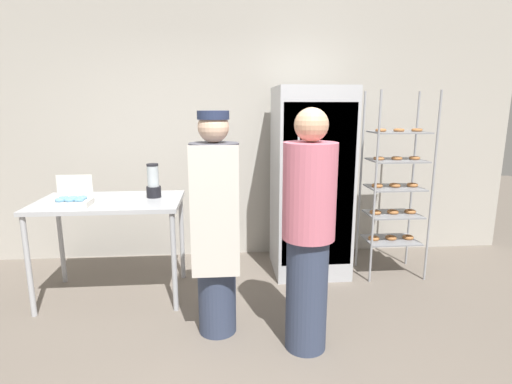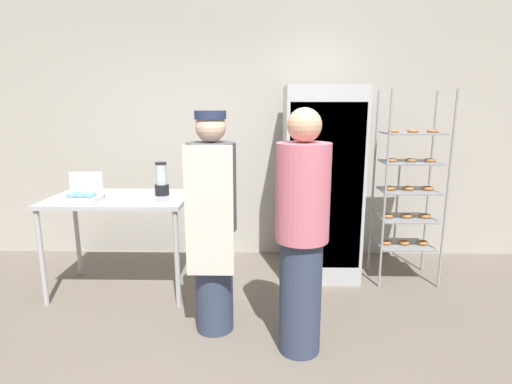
{
  "view_description": "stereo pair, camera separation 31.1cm",
  "coord_description": "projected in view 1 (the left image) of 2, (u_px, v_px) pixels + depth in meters",
  "views": [
    {
      "loc": [
        -0.15,
        -2.29,
        1.7
      ],
      "look_at": [
        0.11,
        0.74,
        1.04
      ],
      "focal_mm": 28.0,
      "sensor_mm": 36.0,
      "label": 1
    },
    {
      "loc": [
        0.16,
        -2.3,
        1.7
      ],
      "look_at": [
        0.11,
        0.74,
        1.04
      ],
      "focal_mm": 28.0,
      "sensor_mm": 36.0,
      "label": 2
    }
  ],
  "objects": [
    {
      "name": "ground_plane",
      "position": [
        249.0,
        372.0,
        2.6
      ],
      "size": [
        14.0,
        14.0,
        0.0
      ],
      "primitive_type": "plane",
      "color": "#6B6056"
    },
    {
      "name": "donut_box",
      "position": [
        72.0,
        201.0,
        3.27
      ],
      "size": [
        0.3,
        0.2,
        0.25
      ],
      "color": "silver",
      "rests_on": "prep_counter"
    },
    {
      "name": "person_customer",
      "position": [
        308.0,
        232.0,
        2.7
      ],
      "size": [
        0.36,
        0.36,
        1.69
      ],
      "color": "#333D56",
      "rests_on": "ground_plane"
    },
    {
      "name": "refrigerator",
      "position": [
        310.0,
        182.0,
        4.06
      ],
      "size": [
        0.74,
        0.76,
        1.89
      ],
      "color": "#ADAFB5",
      "rests_on": "ground_plane"
    },
    {
      "name": "back_wall",
      "position": [
        235.0,
        126.0,
        4.47
      ],
      "size": [
        6.4,
        0.12,
        2.96
      ],
      "primitive_type": "cube",
      "color": "#ADA89E",
      "rests_on": "ground_plane"
    },
    {
      "name": "person_baker",
      "position": [
        215.0,
        223.0,
        2.9
      ],
      "size": [
        0.35,
        0.37,
        1.67
      ],
      "color": "#333D56",
      "rests_on": "ground_plane"
    },
    {
      "name": "baking_rack",
      "position": [
        395.0,
        188.0,
        3.98
      ],
      "size": [
        0.58,
        0.43,
        1.85
      ],
      "color": "#93969B",
      "rests_on": "ground_plane"
    },
    {
      "name": "prep_counter",
      "position": [
        110.0,
        210.0,
        3.51
      ],
      "size": [
        1.24,
        0.75,
        0.89
      ],
      "color": "#ADAFB5",
      "rests_on": "ground_plane"
    },
    {
      "name": "blender_pitcher",
      "position": [
        153.0,
        183.0,
        3.57
      ],
      "size": [
        0.13,
        0.13,
        0.3
      ],
      "color": "black",
      "rests_on": "prep_counter"
    }
  ]
}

